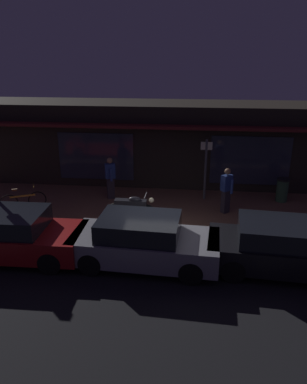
% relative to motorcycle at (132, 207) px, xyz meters
% --- Properties ---
extents(ground_plane, '(60.00, 60.00, 0.00)m').
position_rel_motorcycle_xyz_m(ground_plane, '(1.15, -1.65, -0.65)').
color(ground_plane, black).
extents(sidewalk_slab, '(18.00, 4.00, 0.15)m').
position_rel_motorcycle_xyz_m(sidewalk_slab, '(1.15, 1.35, -0.57)').
color(sidewalk_slab, brown).
rests_on(sidewalk_slab, ground_plane).
extents(storefront_building, '(18.00, 3.30, 3.60)m').
position_rel_motorcycle_xyz_m(storefront_building, '(1.15, 4.73, 1.16)').
color(storefront_building, black).
rests_on(storefront_building, ground_plane).
extents(motorcycle, '(1.70, 0.55, 0.97)m').
position_rel_motorcycle_xyz_m(motorcycle, '(0.00, 0.00, 0.00)').
color(motorcycle, black).
rests_on(motorcycle, sidewalk_slab).
extents(bicycle_parked, '(1.51, 0.76, 0.91)m').
position_rel_motorcycle_xyz_m(bicycle_parked, '(-4.13, 0.49, -0.14)').
color(bicycle_parked, black).
rests_on(bicycle_parked, sidewalk_slab).
extents(person_photographer, '(0.43, 0.60, 1.67)m').
position_rel_motorcycle_xyz_m(person_photographer, '(-1.16, 2.00, 0.38)').
color(person_photographer, '#28232D').
rests_on(person_photographer, sidewalk_slab).
extents(person_bystander, '(0.46, 0.52, 1.67)m').
position_rel_motorcycle_xyz_m(person_bystander, '(3.26, 1.05, 0.38)').
color(person_bystander, '#28232D').
rests_on(person_bystander, sidewalk_slab).
extents(sign_post, '(0.44, 0.09, 2.40)m').
position_rel_motorcycle_xyz_m(sign_post, '(2.53, 2.35, 0.86)').
color(sign_post, '#47474C').
rests_on(sign_post, sidewalk_slab).
extents(trash_bin, '(0.48, 0.48, 0.93)m').
position_rel_motorcycle_xyz_m(trash_bin, '(5.54, 2.43, -0.03)').
color(trash_bin, '#2D4C33').
rests_on(trash_bin, sidewalk_slab).
extents(parked_car_near, '(4.13, 1.83, 1.42)m').
position_rel_motorcycle_xyz_m(parked_car_near, '(-3.10, -2.58, 0.06)').
color(parked_car_near, black).
rests_on(parked_car_near, ground_plane).
extents(parked_car_far, '(4.19, 1.98, 1.42)m').
position_rel_motorcycle_xyz_m(parked_car_far, '(0.74, -2.56, 0.06)').
color(parked_car_far, black).
rests_on(parked_car_far, ground_plane).
extents(parked_car_across, '(4.22, 2.07, 1.42)m').
position_rel_motorcycle_xyz_m(parked_car_across, '(4.54, -2.52, 0.06)').
color(parked_car_across, black).
rests_on(parked_car_across, ground_plane).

